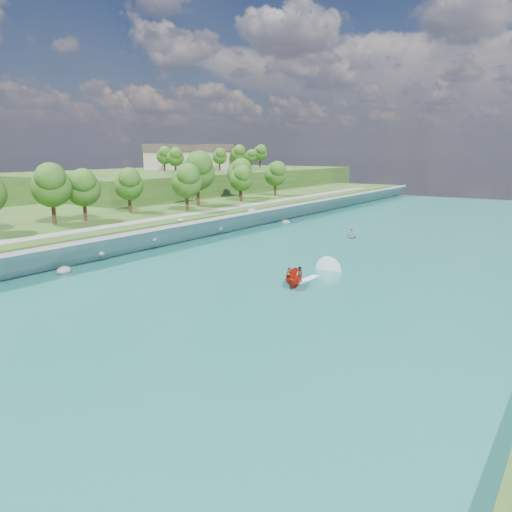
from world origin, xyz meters
The scene contains 11 objects.
ground centered at (0.00, 0.00, 0.00)m, with size 260.00×260.00×0.00m, color #2D5119.
river_water centered at (0.00, 20.00, 0.05)m, with size 55.00×240.00×0.10m, color #1B686A.
berm_west centered at (-50.00, 20.00, 1.75)m, with size 45.00×240.00×3.50m, color #2D5119.
ridge_west centered at (-82.50, 95.00, 4.50)m, with size 60.00×120.00×9.00m, color #2D5119.
riprap_bank centered at (-25.85, 19.23, 1.81)m, with size 4.86×236.00×4.42m.
riverside_path centered at (-32.50, 20.00, 3.55)m, with size 3.00×200.00×0.10m, color gray.
ridge_houses centered at (-88.67, 100.00, 13.31)m, with size 29.50×29.50×8.40m.
trees_west centered at (-42.69, 10.05, 9.10)m, with size 17.89×151.80×13.48m.
trees_ridge centered at (-74.07, 102.27, 13.49)m, with size 20.37×66.18×9.98m.
motorboat centered at (2.37, 15.79, 0.90)m, with size 3.60×19.27×2.15m.
raft centered at (-5.24, 48.42, 0.47)m, with size 3.55×4.02×1.52m.
Camera 1 is at (29.28, -32.91, 14.91)m, focal length 35.00 mm.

